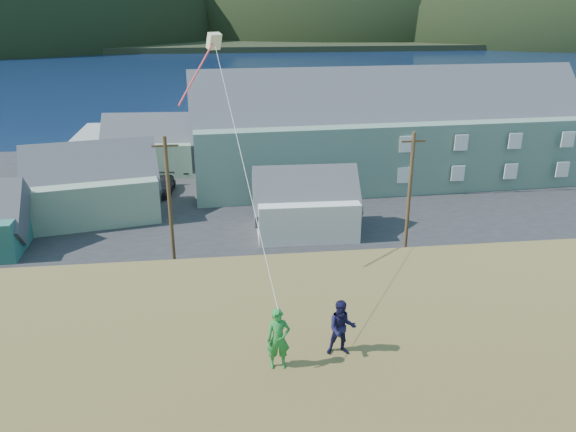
# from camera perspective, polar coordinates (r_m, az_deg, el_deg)

# --- Properties ---
(ground) EXTENTS (900.00, 900.00, 0.00)m
(ground) POSITION_cam_1_polar(r_m,az_deg,el_deg) (36.29, -4.69, -6.08)
(ground) COLOR #0A1638
(ground) RESTS_ON ground
(grass_strip) EXTENTS (110.00, 8.00, 0.10)m
(grass_strip) POSITION_cam_1_polar(r_m,az_deg,el_deg) (34.49, -4.54, -7.50)
(grass_strip) COLOR #4C3D19
(grass_strip) RESTS_ON ground
(waterfront_lot) EXTENTS (72.00, 36.00, 0.12)m
(waterfront_lot) POSITION_cam_1_polar(r_m,az_deg,el_deg) (52.00, -5.57, 2.45)
(waterfront_lot) COLOR #28282B
(waterfront_lot) RESTS_ON ground
(wharf) EXTENTS (26.00, 14.00, 0.90)m
(wharf) POSITION_cam_1_polar(r_m,az_deg,el_deg) (74.26, -10.85, 8.09)
(wharf) COLOR gray
(wharf) RESTS_ON ground
(far_shore) EXTENTS (900.00, 320.00, 2.00)m
(far_shore) POSITION_cam_1_polar(r_m,az_deg,el_deg) (362.68, -7.28, 18.27)
(far_shore) COLOR black
(far_shore) RESTS_ON ground
(far_hills) EXTENTS (760.00, 265.00, 143.00)m
(far_hills) POSITION_cam_1_polar(r_m,az_deg,el_deg) (314.21, -0.40, 18.23)
(far_hills) COLOR black
(far_hills) RESTS_ON ground
(lodge) EXTENTS (37.79, 12.31, 13.12)m
(lodge) POSITION_cam_1_polar(r_m,az_deg,el_deg) (54.90, 10.17, 8.59)
(lodge) COLOR slate
(lodge) RESTS_ON waterfront_lot
(shed_palegreen_near) EXTENTS (11.26, 8.26, 7.45)m
(shed_palegreen_near) POSITION_cam_1_polar(r_m,az_deg,el_deg) (47.36, -19.23, 2.99)
(shed_palegreen_near) COLOR gray
(shed_palegreen_near) RESTS_ON waterfront_lot
(shed_white) EXTENTS (7.89, 5.35, 6.21)m
(shed_white) POSITION_cam_1_polar(r_m,az_deg,el_deg) (41.77, 1.82, 1.26)
(shed_white) COLOR silver
(shed_white) RESTS_ON waterfront_lot
(shed_palegreen_far) EXTENTS (11.05, 6.71, 7.22)m
(shed_palegreen_far) POSITION_cam_1_polar(r_m,az_deg,el_deg) (59.29, -13.19, 7.01)
(shed_palegreen_far) COLOR slate
(shed_palegreen_far) RESTS_ON waterfront_lot
(utility_poles) EXTENTS (28.17, 0.24, 9.44)m
(utility_poles) POSITION_cam_1_polar(r_m,az_deg,el_deg) (35.95, -10.90, 1.31)
(utility_poles) COLOR #47331E
(utility_poles) RESTS_ON waterfront_lot
(parked_cars) EXTENTS (24.04, 12.01, 1.57)m
(parked_cars) POSITION_cam_1_polar(r_m,az_deg,el_deg) (56.42, -15.56, 4.10)
(parked_cars) COLOR black
(parked_cars) RESTS_ON waterfront_lot
(kite_flyer_green) EXTENTS (0.63, 0.42, 1.74)m
(kite_flyer_green) POSITION_cam_1_polar(r_m,az_deg,el_deg) (15.19, -0.99, -12.38)
(kite_flyer_green) COLOR #21792E
(kite_flyer_green) RESTS_ON hillside
(kite_flyer_navy) EXTENTS (0.85, 0.69, 1.64)m
(kite_flyer_navy) POSITION_cam_1_polar(r_m,az_deg,el_deg) (15.81, 5.48, -11.25)
(kite_flyer_navy) COLOR #151336
(kite_flyer_navy) RESTS_ON hillside
(kite_rig) EXTENTS (1.31, 4.29, 10.19)m
(kite_rig) POSITION_cam_1_polar(r_m,az_deg,el_deg) (20.34, -7.70, 16.45)
(kite_rig) COLOR beige
(kite_rig) RESTS_ON ground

